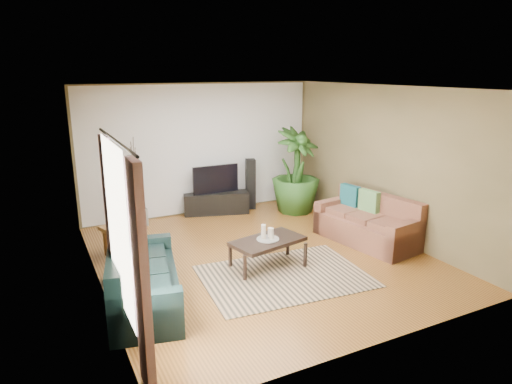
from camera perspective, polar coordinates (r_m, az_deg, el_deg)
floor at (r=7.52m, az=0.69°, el=-8.10°), size 5.50×5.50×0.00m
ceiling at (r=6.91m, az=0.77°, el=12.92°), size 5.50×5.50×0.00m
wall_back at (r=9.57m, az=-6.91°, el=5.31°), size 5.00×0.00×5.00m
wall_front at (r=4.92m, az=15.70°, el=-4.67°), size 5.00×0.00×5.00m
wall_left at (r=6.38m, az=-19.64°, el=-0.47°), size 0.00×5.50×5.50m
wall_right at (r=8.52m, az=15.86°, el=3.62°), size 0.00×5.50×5.50m
backwall_panel at (r=9.56m, az=-6.89°, el=5.30°), size 4.90×0.00×4.90m
window_pane at (r=4.84m, az=-16.91°, el=-4.45°), size 0.00×1.80×1.80m
curtain_near at (r=4.26m, az=-14.13°, el=-10.64°), size 0.08×0.35×2.20m
curtain_far at (r=5.63m, az=-17.59°, el=-4.44°), size 0.08×0.35×2.20m
curtain_rod at (r=4.64m, az=-17.15°, el=6.17°), size 0.03×1.90×0.03m
sofa_left at (r=6.12m, az=-13.83°, el=-9.87°), size 1.21×2.06×0.85m
sofa_right at (r=8.21m, az=13.63°, el=-3.35°), size 1.10×1.92×0.85m
area_rug at (r=6.86m, az=3.57°, el=-10.46°), size 2.52×1.89×0.01m
coffee_table at (r=7.08m, az=1.48°, el=-7.66°), size 1.22×0.83×0.45m
candle_tray at (r=6.99m, az=1.49°, el=-5.88°), size 0.34×0.34×0.02m
candle_tall at (r=6.94m, az=0.94°, el=-4.97°), size 0.07×0.07×0.22m
candle_mid at (r=6.94m, az=1.94°, el=-5.22°), size 0.07×0.07×0.17m
candle_short at (r=7.04m, az=1.77°, el=-5.04°), size 0.07×0.07×0.14m
tv_stand at (r=9.67m, az=-4.99°, el=-1.37°), size 1.41×0.78×0.45m
television at (r=9.54m, az=-5.06°, el=1.61°), size 0.99×0.05×0.59m
speaker_left at (r=9.12m, az=-14.86°, el=-0.70°), size 0.21×0.23×1.11m
speaker_right at (r=9.90m, az=-0.68°, el=1.01°), size 0.25×0.27×1.09m
potted_plant at (r=9.63m, az=5.01°, el=2.67°), size 1.28×1.28×1.79m
plant_pot at (r=9.83m, az=4.91°, el=-1.69°), size 0.33×0.33×0.26m
pedestal at (r=9.24m, az=-14.62°, el=-2.99°), size 0.35×0.35×0.34m
vase at (r=9.14m, az=-14.76°, el=-1.05°), size 0.31×0.31×0.43m
side_table at (r=7.72m, az=-16.53°, el=-5.98°), size 0.65×0.65×0.54m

